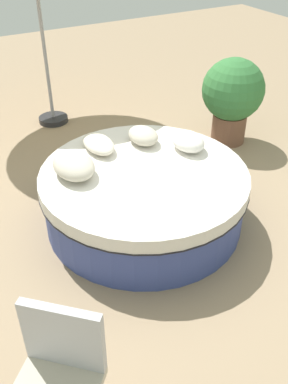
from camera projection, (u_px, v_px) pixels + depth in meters
name	position (u px, v px, depth m)	size (l,w,h in m)	color
ground_plane	(144.00, 220.00, 4.71)	(16.00, 16.00, 0.00)	#9E8466
round_bed	(144.00, 196.00, 4.53)	(2.13, 2.13, 0.62)	#38478C
throw_pillow_0	(188.00, 141.00, 4.69)	(0.43, 0.32, 0.19)	white
throw_pillow_1	(143.00, 136.00, 4.81)	(0.41, 0.30, 0.18)	beige
throw_pillow_2	(99.00, 144.00, 4.69)	(0.51, 0.29, 0.14)	silver
throw_pillow_3	(74.00, 165.00, 4.26)	(0.55, 0.39, 0.20)	beige
patio_chair	(58.00, 370.00, 2.63)	(0.72, 0.72, 0.98)	#B7B7BC
planter	(233.00, 95.00, 5.82)	(0.84, 0.84, 1.18)	brown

